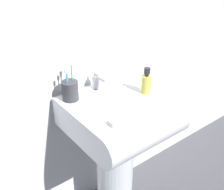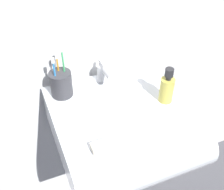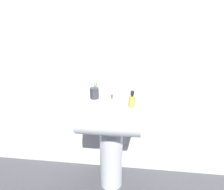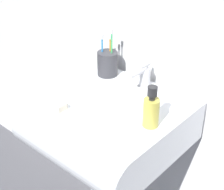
% 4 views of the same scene
% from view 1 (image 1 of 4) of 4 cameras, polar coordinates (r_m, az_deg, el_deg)
% --- Properties ---
extents(wall_back, '(5.00, 0.05, 2.40)m').
position_cam_1_polar(wall_back, '(1.53, -5.61, 13.90)').
color(wall_back, white).
rests_on(wall_back, ground).
extents(sink_pedestal, '(0.22, 0.22, 0.71)m').
position_cam_1_polar(sink_pedestal, '(1.77, 0.56, -15.63)').
color(sink_pedestal, white).
rests_on(sink_pedestal, ground).
extents(sink_basin, '(0.50, 0.52, 0.16)m').
position_cam_1_polar(sink_basin, '(1.46, 2.07, -4.70)').
color(sink_basin, white).
rests_on(sink_basin, sink_pedestal).
extents(faucet, '(0.04, 0.12, 0.09)m').
position_cam_1_polar(faucet, '(1.54, -3.06, 2.88)').
color(faucet, '#B7B7BC').
rests_on(faucet, sink_basin).
extents(toothbrush_cup, '(0.09, 0.09, 0.21)m').
position_cam_1_polar(toothbrush_cup, '(1.45, -8.52, 0.96)').
color(toothbrush_cup, '#38383D').
rests_on(toothbrush_cup, sink_basin).
extents(soap_bottle, '(0.05, 0.05, 0.15)m').
position_cam_1_polar(soap_bottle, '(1.51, 6.98, 2.43)').
color(soap_bottle, gold).
rests_on(soap_bottle, sink_basin).
extents(bar_soap, '(0.07, 0.04, 0.02)m').
position_cam_1_polar(bar_soap, '(1.26, 0.77, -5.49)').
color(bar_soap, silver).
rests_on(bar_soap, sink_basin).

